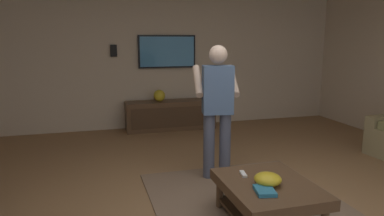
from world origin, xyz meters
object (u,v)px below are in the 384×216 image
Objects in this scene: media_console at (171,115)px; bowl at (268,179)px; remote_white at (243,174)px; wall_speaker_right at (114,51)px; tv at (167,52)px; coffee_table at (268,193)px; book at (264,191)px; person_standing at (217,104)px; vase_round at (159,96)px; wall_speaker_left at (217,53)px.

bowl is (-3.83, -0.05, 0.18)m from media_console.
remote_white is 0.68× the size of wall_speaker_right.
media_console is 1.53× the size of tv.
remote_white is (0.24, 0.15, 0.12)m from coffee_table.
coffee_table is 4.19m from tv.
remote_white is 0.68× the size of book.
person_standing is 7.45× the size of book.
coffee_table is at bearing 154.95° from book.
bowl is (-0.05, 0.03, 0.16)m from coffee_table.
vase_round is (-0.24, 0.21, -0.81)m from tv.
wall_speaker_right is at bearing -104.15° from media_console.
person_standing is 1.50m from book.
person_standing is (-2.57, -0.01, 0.66)m from media_console.
person_standing is at bearing -171.71° from book.
person_standing is at bearing 0.22° from tv.
wall_speaker_left is (3.80, -1.09, 1.02)m from remote_white.
tv is 5.06× the size of wall_speaker_left.
tv is at bearing 0.66° from bowl.
bowl is 1.14× the size of wall_speaker_right.
remote_white is at bearing -174.19° from person_standing.
tv is at bearing 90.74° from wall_speaker_left.
vase_round is (-0.00, 0.21, 0.39)m from media_console.
wall_speaker_left is at bearing 90.74° from tv.
vase_round is at bearing -107.73° from wall_speaker_right.
tv reaches higher than vase_round.
book is 1.00× the size of wall_speaker_right.
remote_white is at bearing -1.10° from media_console.
bowl is at bearing -176.14° from vase_round.
remote_white is at bearing -1.03° from tv.
wall_speaker_right reaches higher than media_console.
person_standing reaches higher than media_console.
vase_round is at bearing -89.93° from media_console.
remote_white is (-3.79, 0.07, -1.06)m from tv.
tv is (0.24, 0.00, 1.20)m from media_console.
media_console is at bearing -170.89° from remote_white.
remote_white is at bearing -166.12° from wall_speaker_right.
coffee_table is 4.55× the size of vase_round.
remote_white is at bearing 22.07° from bowl.
book is at bearing -177.81° from vase_round.
book reaches higher than coffee_table.
person_standing is at bearing 3.21° from coffee_table.
bowl is 0.18m from book.
coffee_table is 0.27m from book.
tv is (4.02, 0.08, 1.18)m from coffee_table.
person_standing is at bearing -175.04° from vase_round.
vase_round reaches higher than bowl.
wall_speaker_right reaches higher than coffee_table.
wall_speaker_left is at bearing -13.12° from coffee_table.
wall_speaker_left is at bearing -90.00° from wall_speaker_right.
book is at bearing 143.78° from coffee_table.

